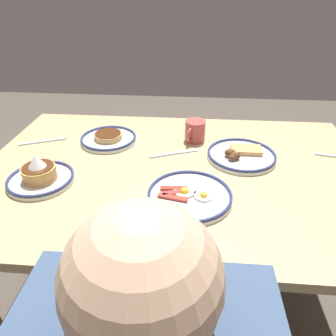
{
  "coord_description": "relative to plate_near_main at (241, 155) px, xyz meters",
  "views": [
    {
      "loc": [
        -0.05,
        0.99,
        1.35
      ],
      "look_at": [
        0.03,
        0.05,
        0.76
      ],
      "focal_mm": 32.68,
      "sensor_mm": 36.0,
      "label": 1
    }
  ],
  "objects": [
    {
      "name": "ground_plane",
      "position": [
        0.25,
        0.1,
        -0.75
      ],
      "size": [
        6.0,
        6.0,
        0.0
      ],
      "primitive_type": "plane",
      "color": "#4F463D"
    },
    {
      "name": "dining_table",
      "position": [
        0.25,
        0.1,
        -0.08
      ],
      "size": [
        1.5,
        0.99,
        0.73
      ],
      "color": "tan",
      "rests_on": "ground_plane"
    },
    {
      "name": "plate_near_main",
      "position": [
        0.0,
        0.0,
        0.0
      ],
      "size": [
        0.27,
        0.27,
        0.05
      ],
      "color": "white",
      "rests_on": "dining_table"
    },
    {
      "name": "plate_center_pancakes",
      "position": [
        0.2,
        0.28,
        -0.0
      ],
      "size": [
        0.28,
        0.28,
        0.04
      ],
      "color": "white",
      "rests_on": "dining_table"
    },
    {
      "name": "plate_far_companion",
      "position": [
        0.57,
        -0.1,
        0.0
      ],
      "size": [
        0.24,
        0.24,
        0.04
      ],
      "color": "white",
      "rests_on": "dining_table"
    },
    {
      "name": "plate_far_side",
      "position": [
        0.73,
        0.23,
        0.01
      ],
      "size": [
        0.23,
        0.23,
        0.11
      ],
      "color": "silver",
      "rests_on": "dining_table"
    },
    {
      "name": "coffee_mug",
      "position": [
        0.19,
        -0.14,
        0.03
      ],
      "size": [
        0.09,
        0.12,
        0.09
      ],
      "color": "#BF4C47",
      "rests_on": "dining_table"
    },
    {
      "name": "fork_near",
      "position": [
        0.86,
        -0.07,
        -0.01
      ],
      "size": [
        0.19,
        0.09,
        0.01
      ],
      "color": "silver",
      "rests_on": "dining_table"
    },
    {
      "name": "butter_knife",
      "position": [
        0.27,
        -0.01,
        -0.01
      ],
      "size": [
        0.2,
        0.1,
        0.01
      ],
      "color": "silver",
      "rests_on": "dining_table"
    }
  ]
}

